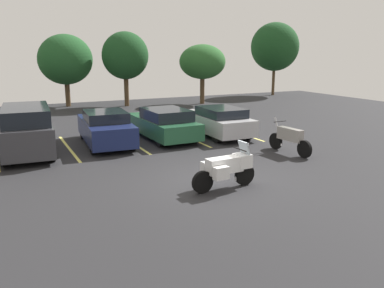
% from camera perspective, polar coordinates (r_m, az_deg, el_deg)
% --- Properties ---
extents(ground, '(44.00, 44.00, 0.10)m').
position_cam_1_polar(ground, '(12.81, 3.56, -5.39)').
color(ground, '#262628').
extents(motorcycle_touring, '(2.15, 0.93, 1.37)m').
position_cam_1_polar(motorcycle_touring, '(11.93, 4.89, -3.33)').
color(motorcycle_touring, black).
rests_on(motorcycle_touring, ground).
extents(motorcycle_second, '(0.62, 2.31, 1.34)m').
position_cam_1_polar(motorcycle_second, '(16.46, 13.56, 0.78)').
color(motorcycle_second, black).
rests_on(motorcycle_second, ground).
extents(parking_stripes, '(13.67, 5.06, 0.01)m').
position_cam_1_polar(parking_stripes, '(17.97, -12.68, -0.12)').
color(parking_stripes, '#EAE066').
rests_on(parking_stripes, ground).
extents(car_charcoal, '(2.12, 4.94, 1.92)m').
position_cam_1_polar(car_charcoal, '(17.12, -22.18, 1.88)').
color(car_charcoal, '#38383D').
rests_on(car_charcoal, ground).
extents(car_navy, '(2.12, 4.63, 1.48)m').
position_cam_1_polar(car_navy, '(17.89, -12.06, 2.22)').
color(car_navy, navy).
rests_on(car_navy, ground).
extents(car_green, '(2.00, 4.75, 1.42)m').
position_cam_1_polar(car_green, '(18.75, -4.03, 2.88)').
color(car_green, '#235638').
rests_on(car_green, ground).
extents(car_silver, '(1.93, 4.60, 1.39)m').
position_cam_1_polar(car_silver, '(19.47, 3.60, 3.27)').
color(car_silver, '#B7B7BC').
rests_on(car_silver, ground).
extents(tree_far_right, '(4.27, 4.27, 6.46)m').
position_cam_1_polar(tree_far_right, '(38.06, 11.58, 13.25)').
color(tree_far_right, '#4C3823').
rests_on(tree_far_right, ground).
extents(tree_left, '(3.83, 3.83, 5.15)m').
position_cam_1_polar(tree_left, '(30.93, -17.40, 11.27)').
color(tree_left, '#4C3823').
rests_on(tree_left, ground).
extents(tree_right, '(3.49, 3.49, 4.46)m').
position_cam_1_polar(tree_right, '(31.17, 1.47, 11.47)').
color(tree_right, '#4C3823').
rests_on(tree_right, ground).
extents(tree_center, '(3.33, 3.33, 5.34)m').
position_cam_1_polar(tree_center, '(30.18, -9.38, 12.16)').
color(tree_center, '#4C3823').
rests_on(tree_center, ground).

